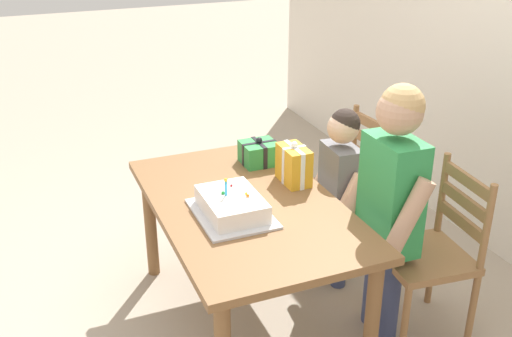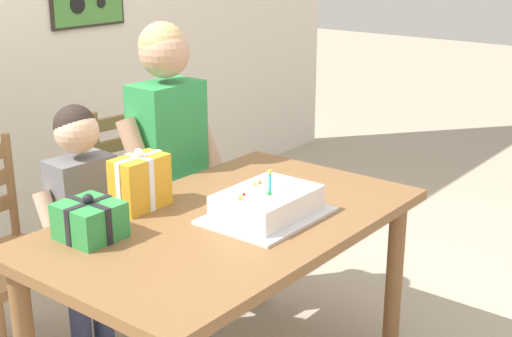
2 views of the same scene
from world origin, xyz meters
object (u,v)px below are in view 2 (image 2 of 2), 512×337
object	(u,v)px
chair_left	(1,258)
child_older	(168,142)
dining_table	(228,242)
chair_right	(150,201)
gift_box_red_large	(90,220)
child_younger	(83,209)
birthday_cake	(267,205)
gift_box_beside_cake	(140,182)

from	to	relation	value
chair_left	child_older	xyz separation A→B (m)	(0.74, -0.23, 0.36)
dining_table	child_older	bearing A→B (deg)	62.27
chair_right	gift_box_red_large	bearing A→B (deg)	-144.11
child_younger	gift_box_red_large	bearing A→B (deg)	-124.78
dining_table	chair_left	xyz separation A→B (m)	(-0.41, 0.85, -0.16)
dining_table	chair_right	bearing A→B (deg)	64.13
chair_left	birthday_cake	bearing A→B (deg)	-62.33
gift_box_beside_cake	chair_right	world-z (taller)	gift_box_beside_cake
child_older	gift_box_beside_cake	bearing A→B (deg)	-145.92
birthday_cake	gift_box_beside_cake	distance (m)	0.48
child_younger	dining_table	bearing A→B (deg)	-75.74
chair_right	child_older	xyz separation A→B (m)	(-0.08, -0.22, 0.36)
gift_box_red_large	child_younger	distance (m)	0.48
dining_table	birthday_cake	world-z (taller)	birthday_cake
chair_left	chair_right	xyz separation A→B (m)	(0.82, -0.00, 0.00)
gift_box_beside_cake	chair_left	size ratio (longest dim) A/B	0.25
dining_table	gift_box_beside_cake	xyz separation A→B (m)	(-0.12, 0.32, 0.20)
chair_right	dining_table	bearing A→B (deg)	-115.87
chair_right	child_younger	bearing A→B (deg)	-158.54
gift_box_red_large	chair_left	bearing A→B (deg)	88.89
birthday_cake	chair_right	distance (m)	1.06
chair_left	child_younger	distance (m)	0.39
birthday_cake	child_older	xyz separation A→B (m)	(0.24, 0.73, 0.05)
dining_table	chair_left	distance (m)	0.96
gift_box_red_large	child_older	xyz separation A→B (m)	(0.75, 0.38, 0.04)
child_older	child_younger	xyz separation A→B (m)	(-0.49, 0.00, -0.17)
gift_box_red_large	dining_table	bearing A→B (deg)	-30.22
dining_table	chair_left	world-z (taller)	chair_left
child_older	child_younger	bearing A→B (deg)	179.93
dining_table	gift_box_beside_cake	distance (m)	0.39
birthday_cake	gift_box_beside_cake	xyz separation A→B (m)	(-0.22, 0.43, 0.05)
birthday_cake	gift_box_beside_cake	bearing A→B (deg)	116.70
chair_right	child_older	distance (m)	0.43
gift_box_red_large	gift_box_beside_cake	world-z (taller)	gift_box_beside_cake
gift_box_red_large	gift_box_beside_cake	distance (m)	0.31
birthday_cake	gift_box_red_large	world-z (taller)	birthday_cake
dining_table	gift_box_red_large	bearing A→B (deg)	149.78
gift_box_red_large	birthday_cake	bearing A→B (deg)	-34.67
gift_box_red_large	child_younger	world-z (taller)	child_younger
child_younger	gift_box_beside_cake	bearing A→B (deg)	-83.35
chair_left	child_older	world-z (taller)	child_older
gift_box_beside_cake	chair_right	distance (m)	0.83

